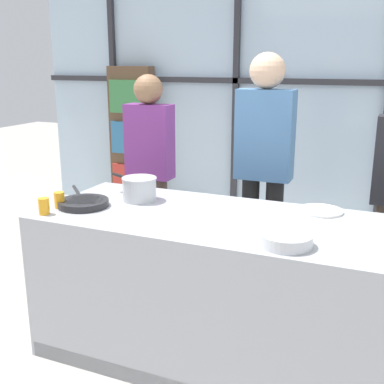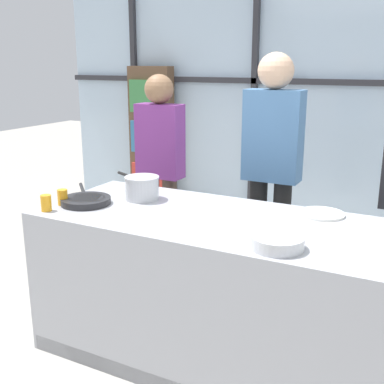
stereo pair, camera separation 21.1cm
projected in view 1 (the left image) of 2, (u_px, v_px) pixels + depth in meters
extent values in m
plane|color=#ADA89E|center=(217.00, 355.00, 2.95)|extent=(18.00, 18.00, 0.00)
cube|color=silver|center=(308.00, 95.00, 4.95)|extent=(6.40, 0.04, 2.80)
cube|color=#2D2D33|center=(308.00, 82.00, 4.87)|extent=(6.40, 0.06, 0.06)
cube|color=#2D2D33|center=(114.00, 91.00, 5.78)|extent=(0.06, 0.06, 2.80)
cube|color=#2D2D33|center=(236.00, 94.00, 5.20)|extent=(0.06, 0.06, 2.80)
cube|color=brown|center=(133.00, 140.00, 5.69)|extent=(0.54, 0.16, 1.69)
cube|color=red|center=(130.00, 180.00, 5.73)|extent=(0.45, 0.03, 0.37)
cube|color=teal|center=(128.00, 138.00, 5.60)|extent=(0.45, 0.03, 0.37)
cube|color=#3D8447|center=(127.00, 97.00, 5.47)|extent=(0.45, 0.03, 0.37)
cube|color=#A8AAB2|center=(218.00, 289.00, 2.83)|extent=(2.09, 0.88, 0.89)
cube|color=black|center=(112.00, 204.00, 2.98)|extent=(0.52, 0.52, 0.01)
cylinder|color=#38383D|center=(84.00, 207.00, 2.92)|extent=(0.13, 0.13, 0.01)
cylinder|color=#38383D|center=(119.00, 212.00, 2.82)|extent=(0.13, 0.13, 0.01)
cylinder|color=#38383D|center=(106.00, 197.00, 3.14)|extent=(0.13, 0.13, 0.01)
cylinder|color=#38383D|center=(140.00, 201.00, 3.04)|extent=(0.13, 0.13, 0.01)
cylinder|color=#47382D|center=(160.00, 226.00, 4.00)|extent=(0.12, 0.12, 0.82)
cylinder|color=#47382D|center=(143.00, 224.00, 4.07)|extent=(0.12, 0.12, 0.82)
cube|color=#7A3384|center=(149.00, 142.00, 3.85)|extent=(0.38, 0.17, 0.59)
sphere|color=#8C6647|center=(148.00, 89.00, 3.74)|extent=(0.23, 0.23, 0.23)
cylinder|color=black|center=(273.00, 238.00, 3.63)|extent=(0.13, 0.13, 0.90)
cylinder|color=black|center=(249.00, 234.00, 3.70)|extent=(0.13, 0.13, 0.90)
cube|color=#4C7AAD|center=(265.00, 135.00, 3.46)|extent=(0.41, 0.18, 0.65)
sphere|color=#D8AD8C|center=(267.00, 71.00, 3.35)|extent=(0.25, 0.25, 0.25)
cylinder|color=#47382D|center=(380.00, 259.00, 3.36)|extent=(0.12, 0.12, 0.81)
cylinder|color=#232326|center=(83.00, 203.00, 2.91)|extent=(0.30, 0.30, 0.04)
cylinder|color=#B26B2D|center=(83.00, 201.00, 2.90)|extent=(0.24, 0.24, 0.01)
cylinder|color=#232326|center=(77.00, 191.00, 3.15)|extent=(0.19, 0.19, 0.02)
cylinder|color=silver|center=(140.00, 189.00, 3.02)|extent=(0.21, 0.21, 0.15)
cylinder|color=silver|center=(139.00, 178.00, 3.00)|extent=(0.22, 0.22, 0.01)
cylinder|color=black|center=(121.00, 176.00, 3.15)|extent=(0.18, 0.10, 0.02)
cylinder|color=white|center=(320.00, 211.00, 2.81)|extent=(0.26, 0.26, 0.01)
cylinder|color=silver|center=(286.00, 240.00, 2.28)|extent=(0.25, 0.25, 0.06)
cylinder|color=#4C4C51|center=(286.00, 235.00, 2.28)|extent=(0.21, 0.21, 0.01)
cylinder|color=orange|center=(44.00, 206.00, 2.75)|extent=(0.06, 0.06, 0.10)
cylinder|color=orange|center=(59.00, 200.00, 2.88)|extent=(0.06, 0.06, 0.10)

